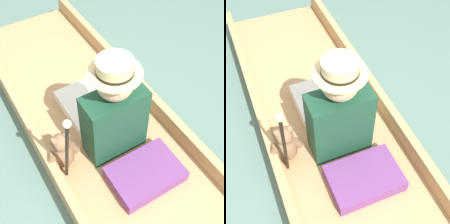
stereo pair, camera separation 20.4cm
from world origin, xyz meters
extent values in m
plane|color=slate|center=(0.00, 0.00, 0.00)|extent=(16.00, 16.00, 0.00)
cube|color=tan|center=(0.00, 0.00, 0.08)|extent=(0.99, 3.30, 0.15)
cube|color=tan|center=(-0.46, 0.00, 0.22)|extent=(0.06, 3.30, 0.14)
cube|color=tan|center=(0.46, 0.00, 0.22)|extent=(0.06, 3.30, 0.14)
cube|color=#6B3875|center=(0.05, -0.53, 0.20)|extent=(0.47, 0.33, 0.10)
cube|color=white|center=(0.01, 0.17, 0.21)|extent=(0.38, 0.52, 0.11)
cube|color=#19422D|center=(0.01, -0.19, 0.42)|extent=(0.42, 0.21, 0.53)
cube|color=beige|center=(0.01, -0.08, 0.46)|extent=(0.04, 0.01, 0.29)
cube|color=white|center=(-0.10, -0.08, 0.48)|extent=(0.02, 0.01, 0.32)
cube|color=white|center=(0.13, -0.08, 0.48)|extent=(0.02, 0.01, 0.32)
sphere|color=tan|center=(0.01, -0.19, 0.79)|extent=(0.23, 0.23, 0.23)
cylinder|color=#CCB77F|center=(0.01, -0.19, 0.87)|extent=(0.32, 0.32, 0.01)
cylinder|color=#CCB77F|center=(0.01, -0.19, 0.91)|extent=(0.22, 0.22, 0.08)
cylinder|color=black|center=(0.01, -0.19, 0.88)|extent=(0.22, 0.22, 0.02)
ellipsoid|color=#846042|center=(-0.36, -0.15, 0.26)|extent=(0.15, 0.12, 0.22)
sphere|color=#846042|center=(-0.36, -0.15, 0.42)|extent=(0.13, 0.13, 0.13)
sphere|color=brown|center=(-0.36, -0.10, 0.41)|extent=(0.05, 0.05, 0.05)
sphere|color=#846042|center=(-0.41, -0.15, 0.47)|extent=(0.05, 0.05, 0.05)
sphere|color=#846042|center=(-0.32, -0.15, 0.47)|extent=(0.05, 0.05, 0.05)
cylinder|color=#846042|center=(-0.44, -0.15, 0.30)|extent=(0.08, 0.06, 0.09)
cylinder|color=#846042|center=(-0.29, -0.15, 0.30)|extent=(0.08, 0.06, 0.09)
sphere|color=#846042|center=(-0.40, -0.12, 0.18)|extent=(0.06, 0.06, 0.06)
sphere|color=#846042|center=(-0.33, -0.12, 0.18)|extent=(0.06, 0.06, 0.06)
cylinder|color=silver|center=(0.33, 0.16, 0.15)|extent=(0.07, 0.07, 0.01)
cylinder|color=silver|center=(0.33, 0.16, 0.18)|extent=(0.01, 0.01, 0.05)
cone|color=silver|center=(0.33, 0.16, 0.22)|extent=(0.08, 0.08, 0.04)
cylinder|color=black|center=(-0.39, -0.33, 0.54)|extent=(0.02, 0.22, 0.79)
sphere|color=beige|center=(-0.39, -0.43, 0.94)|extent=(0.04, 0.04, 0.04)
camera|label=1|loc=(-0.67, -1.28, 2.06)|focal=50.00mm
camera|label=2|loc=(-0.49, -1.37, 2.06)|focal=50.00mm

